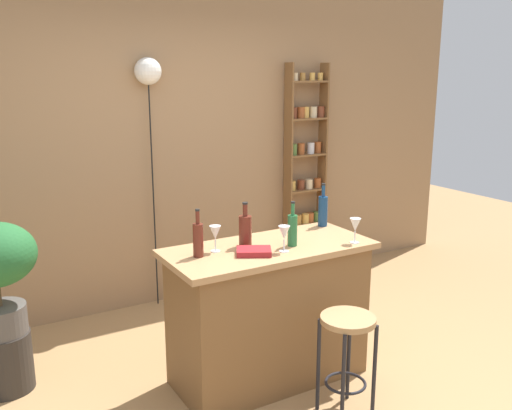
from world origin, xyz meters
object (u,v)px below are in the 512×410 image
object	(u,v)px
plant_stool	(6,361)
pendant_globe_light	(148,74)
spice_shelf	(305,171)
wine_glass_left	(284,233)
bottle_soda_blue	(292,229)
bottle_vinegar	(323,210)
cookbook	(254,251)
bar_stool	(347,342)
bottle_olive_oil	(245,230)
bottle_sauce_amber	(198,239)
wine_glass_center	(215,233)
wine_glass_right	(355,225)

from	to	relation	value
plant_stool	pendant_globe_light	bearing A→B (deg)	31.41
spice_shelf	wine_glass_left	xyz separation A→B (m)	(-1.33, -1.65, -0.02)
bottle_soda_blue	bottle_vinegar	bearing A→B (deg)	31.83
bottle_vinegar	bottle_soda_blue	bearing A→B (deg)	-148.17
wine_glass_left	cookbook	size ratio (longest dim) A/B	0.78
bar_stool	bottle_olive_oil	distance (m)	0.92
spice_shelf	bottle_soda_blue	world-z (taller)	spice_shelf
pendant_globe_light	wine_glass_left	bearing A→B (deg)	-82.37
bottle_vinegar	bottle_sauce_amber	xyz separation A→B (m)	(-1.06, -0.17, -0.01)
bar_stool	pendant_globe_light	xyz separation A→B (m)	(-0.38, 2.13, 1.52)
wine_glass_left	bottle_vinegar	bearing A→B (deg)	32.13
plant_stool	bottle_olive_oil	distance (m)	1.76
bar_stool	cookbook	bearing A→B (deg)	124.93
wine_glass_left	cookbook	bearing A→B (deg)	165.50
wine_glass_left	wine_glass_center	size ratio (longest dim) A/B	1.00
bottle_sauce_amber	bottle_olive_oil	bearing A→B (deg)	5.84
bottle_vinegar	wine_glass_right	size ratio (longest dim) A/B	1.90
wine_glass_left	cookbook	distance (m)	0.22
spice_shelf	wine_glass_left	size ratio (longest dim) A/B	12.74
wine_glass_left	wine_glass_center	bearing A→B (deg)	149.31
bar_stool	bottle_soda_blue	xyz separation A→B (m)	(-0.05, 0.52, 0.57)
plant_stool	cookbook	xyz separation A→B (m)	(1.37, -0.82, 0.75)
cookbook	pendant_globe_light	size ratio (longest dim) A/B	0.10
bottle_olive_oil	wine_glass_left	size ratio (longest dim) A/B	1.75
bottle_olive_oil	cookbook	world-z (taller)	bottle_olive_oil
plant_stool	bottle_soda_blue	size ratio (longest dim) A/B	1.34
spice_shelf	bottle_soda_blue	size ratio (longest dim) A/B	7.19
bar_stool	cookbook	xyz separation A→B (m)	(-0.34, 0.49, 0.48)
bottle_sauce_amber	plant_stool	bearing A→B (deg)	146.86
wine_glass_left	wine_glass_center	distance (m)	0.42
spice_shelf	wine_glass_right	world-z (taller)	spice_shelf
plant_stool	bottle_soda_blue	distance (m)	2.03
wine_glass_center	wine_glass_right	bearing A→B (deg)	-19.02
plant_stool	bottle_sauce_amber	size ratio (longest dim) A/B	1.32
bottle_soda_blue	bar_stool	bearing A→B (deg)	-84.88
bar_stool	cookbook	distance (m)	0.77
bottle_olive_oil	wine_glass_center	distance (m)	0.21
bottle_soda_blue	wine_glass_right	distance (m)	0.41
wine_glass_center	pendant_globe_light	size ratio (longest dim) A/B	0.08
spice_shelf	bottle_vinegar	world-z (taller)	spice_shelf
cookbook	wine_glass_right	bearing A→B (deg)	17.91
spice_shelf	wine_glass_center	size ratio (longest dim) A/B	12.74
bar_stool	bottle_sauce_amber	distance (m)	1.07
bottle_vinegar	wine_glass_center	distance (m)	0.94
spice_shelf	wine_glass_left	distance (m)	2.12
bar_stool	plant_stool	size ratio (longest dim) A/B	1.61
spice_shelf	pendant_globe_light	size ratio (longest dim) A/B	0.98
spice_shelf	wine_glass_center	world-z (taller)	spice_shelf
wine_glass_left	wine_glass_right	distance (m)	0.50
bottle_soda_blue	pendant_globe_light	distance (m)	1.90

